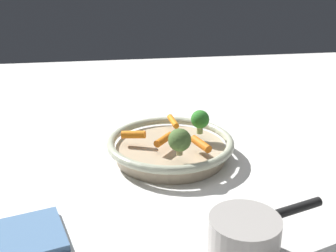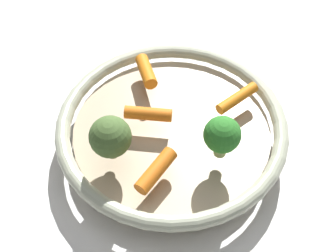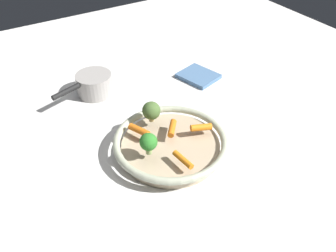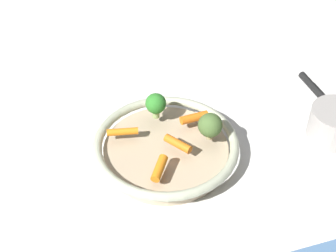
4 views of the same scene
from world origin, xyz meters
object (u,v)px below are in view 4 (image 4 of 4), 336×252
at_px(baby_carrot_back, 178,144).
at_px(baby_carrot_center, 159,168).
at_px(broccoli_floret_small, 210,125).
at_px(broccoli_floret_mid, 156,104).
at_px(baby_carrot_left, 122,132).
at_px(baby_carrot_right, 194,118).
at_px(serving_bowl, 166,149).
at_px(saucepan, 335,122).

xyz_separation_m(baby_carrot_back, baby_carrot_center, (0.06, -0.04, 0.00)).
bearing_deg(broccoli_floret_small, broccoli_floret_mid, -122.50).
distance_m(baby_carrot_left, broccoli_floret_mid, 0.09).
distance_m(baby_carrot_left, baby_carrot_right, 0.15).
bearing_deg(serving_bowl, baby_carrot_center, -9.58).
xyz_separation_m(baby_carrot_back, broccoli_floret_mid, (-0.09, -0.04, 0.03)).
xyz_separation_m(baby_carrot_center, saucepan, (-0.14, 0.37, -0.02)).
height_order(baby_carrot_back, broccoli_floret_small, broccoli_floret_small).
height_order(serving_bowl, saucepan, saucepan).
relative_size(serving_bowl, baby_carrot_center, 5.29).
distance_m(serving_bowl, baby_carrot_back, 0.04).
relative_size(serving_bowl, baby_carrot_left, 4.69).
bearing_deg(broccoli_floret_small, baby_carrot_back, -69.12).
height_order(baby_carrot_left, saucepan, saucepan).
distance_m(baby_carrot_right, saucepan, 0.30).
height_order(baby_carrot_left, baby_carrot_right, baby_carrot_right).
bearing_deg(saucepan, serving_bowl, -80.35).
relative_size(baby_carrot_back, broccoli_floret_small, 1.01).
distance_m(baby_carrot_center, baby_carrot_right, 0.16).
distance_m(serving_bowl, baby_carrot_center, 0.09).
distance_m(baby_carrot_center, baby_carrot_left, 0.13).
bearing_deg(baby_carrot_right, baby_carrot_left, -75.70).
bearing_deg(baby_carrot_back, serving_bowl, -129.42).
distance_m(baby_carrot_center, broccoli_floret_mid, 0.16).
relative_size(serving_bowl, broccoli_floret_small, 5.07).
height_order(baby_carrot_center, saucepan, same).
bearing_deg(baby_carrot_right, saucepan, 90.66).
distance_m(serving_bowl, broccoli_floret_small, 0.10).
xyz_separation_m(serving_bowl, saucepan, (-0.06, 0.36, 0.01)).
distance_m(baby_carrot_back, broccoli_floret_mid, 0.10).
height_order(serving_bowl, baby_carrot_center, baby_carrot_center).
bearing_deg(baby_carrot_left, broccoli_floret_mid, 127.89).
xyz_separation_m(baby_carrot_right, saucepan, (-0.00, 0.30, -0.02)).
xyz_separation_m(broccoli_floret_small, saucepan, (-0.06, 0.27, -0.05)).
bearing_deg(broccoli_floret_small, serving_bowl, -86.30).
bearing_deg(baby_carrot_center, baby_carrot_left, -145.05).
bearing_deg(broccoli_floret_small, baby_carrot_right, -152.55).
bearing_deg(baby_carrot_right, serving_bowl, -46.05).
height_order(serving_bowl, baby_carrot_right, baby_carrot_right).
height_order(baby_carrot_left, broccoli_floret_small, broccoli_floret_small).
relative_size(baby_carrot_center, broccoli_floret_mid, 0.97).
xyz_separation_m(baby_carrot_back, broccoli_floret_small, (-0.02, 0.06, 0.02)).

